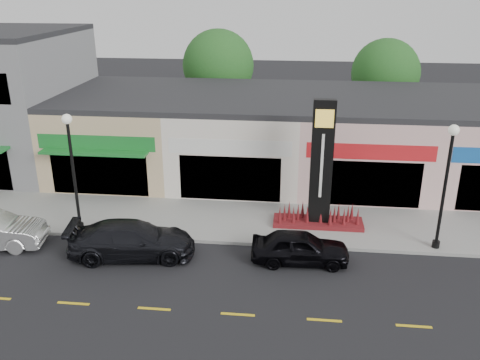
% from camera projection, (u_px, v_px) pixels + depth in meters
% --- Properties ---
extents(ground, '(120.00, 120.00, 0.00)m').
position_uv_depth(ground, '(246.00, 270.00, 20.54)').
color(ground, black).
rests_on(ground, ground).
extents(sidewalk, '(52.00, 4.30, 0.15)m').
position_uv_depth(sidewalk, '(255.00, 221.00, 24.55)').
color(sidewalk, gray).
rests_on(sidewalk, ground).
extents(curb, '(52.00, 0.20, 0.15)m').
position_uv_depth(curb, '(251.00, 243.00, 22.46)').
color(curb, gray).
rests_on(curb, ground).
extents(shop_beige, '(7.00, 10.85, 4.80)m').
position_uv_depth(shop_beige, '(127.00, 130.00, 31.16)').
color(shop_beige, tan).
rests_on(shop_beige, ground).
extents(shop_cream, '(7.00, 10.01, 4.80)m').
position_uv_depth(shop_cream, '(240.00, 134.00, 30.46)').
color(shop_cream, beige).
rests_on(shop_cream, ground).
extents(shop_pink_w, '(7.00, 10.01, 4.80)m').
position_uv_depth(shop_pink_w, '(359.00, 137.00, 29.75)').
color(shop_pink_w, beige).
rests_on(shop_pink_w, ground).
extents(tree_rear_west, '(5.20, 5.20, 7.83)m').
position_uv_depth(tree_rear_west, '(218.00, 65.00, 37.13)').
color(tree_rear_west, '#382619').
rests_on(tree_rear_west, ground).
extents(tree_rear_mid, '(4.80, 4.80, 7.29)m').
position_uv_depth(tree_rear_mid, '(385.00, 73.00, 36.03)').
color(tree_rear_mid, '#382619').
rests_on(tree_rear_mid, ground).
extents(lamp_west_near, '(0.44, 0.44, 5.47)m').
position_uv_depth(lamp_west_near, '(72.00, 161.00, 22.42)').
color(lamp_west_near, black).
rests_on(lamp_west_near, sidewalk).
extents(lamp_east_near, '(0.44, 0.44, 5.47)m').
position_uv_depth(lamp_east_near, '(447.00, 175.00, 20.79)').
color(lamp_east_near, black).
rests_on(lamp_east_near, sidewalk).
extents(pylon_sign, '(4.20, 1.30, 6.00)m').
position_uv_depth(pylon_sign, '(320.00, 183.00, 23.30)').
color(pylon_sign, '#570F1D').
rests_on(pylon_sign, sidewalk).
extents(car_dark_sedan, '(2.86, 5.50, 1.52)m').
position_uv_depth(car_dark_sedan, '(132.00, 240.00, 21.32)').
color(car_dark_sedan, black).
rests_on(car_dark_sedan, ground).
extents(car_black_sedan, '(1.77, 4.08, 1.37)m').
position_uv_depth(car_black_sedan, '(300.00, 247.00, 20.88)').
color(car_black_sedan, black).
rests_on(car_black_sedan, ground).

